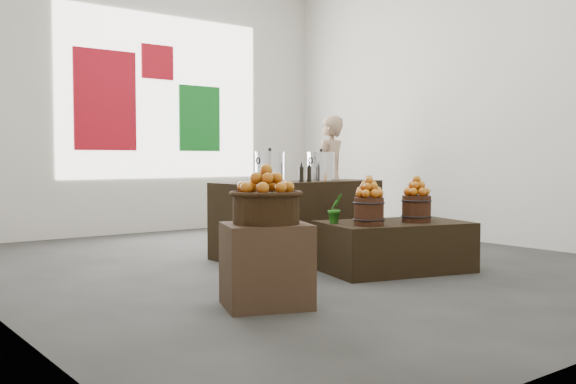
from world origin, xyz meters
TOP-DOWN VIEW (x-y plane):
  - ground at (0.00, 0.00)m, footprint 7.00×7.00m
  - back_wall at (0.00, 3.50)m, footprint 6.00×0.04m
  - back_opening at (0.30, 3.48)m, footprint 3.20×0.02m
  - deco_red_left at (-0.60, 3.47)m, footprint 0.90×0.04m
  - deco_green_right at (0.90, 3.47)m, footprint 0.70×0.04m
  - deco_red_upper at (0.20, 3.47)m, footprint 0.50×0.04m
  - crate at (-1.35, -1.43)m, footprint 0.75×0.69m
  - wicker_basket at (-1.35, -1.43)m, footprint 0.49×0.49m
  - apples_in_basket at (-1.35, -1.43)m, footprint 0.38×0.38m
  - display_table at (0.51, -0.96)m, footprint 1.55×1.17m
  - apple_bucket_front_left at (0.09, -1.04)m, footprint 0.27×0.27m
  - apples_in_bucket_front_left at (0.09, -1.04)m, footprint 0.21×0.21m
  - apple_bucket_front_right at (0.66, -1.11)m, footprint 0.27×0.27m
  - apples_in_bucket_front_right at (0.66, -1.11)m, footprint 0.21×0.21m
  - apple_bucket_rear at (0.44, -0.68)m, footprint 0.27×0.27m
  - apples_in_bucket_rear at (0.44, -0.68)m, footprint 0.21×0.21m
  - herb_garnish_right at (0.91, -0.92)m, footprint 0.33×0.31m
  - herb_garnish_left at (-0.03, -0.71)m, footprint 0.16×0.13m
  - counter at (0.44, 0.43)m, footprint 2.03×0.67m
  - stock_pot_left at (0.03, 0.42)m, footprint 0.31×0.31m
  - stock_pot_center at (0.76, 0.43)m, footprint 0.31×0.31m
  - oil_cruets at (0.44, 0.22)m, footprint 0.15×0.06m
  - shopper at (1.94, 1.63)m, footprint 0.70×0.56m

SIDE VIEW (x-z plane):
  - ground at x=0.00m, z-range 0.00..0.00m
  - display_table at x=0.51m, z-range 0.00..0.48m
  - crate at x=-1.35m, z-range 0.00..0.61m
  - counter at x=0.44m, z-range 0.00..0.83m
  - apple_bucket_front_left at x=0.09m, z-range 0.48..0.73m
  - apple_bucket_front_right at x=0.66m, z-range 0.48..0.73m
  - apple_bucket_rear at x=0.44m, z-range 0.48..0.73m
  - herb_garnish_left at x=-0.03m, z-range 0.48..0.75m
  - herb_garnish_right at x=0.91m, z-range 0.48..0.77m
  - wicker_basket at x=-1.35m, z-range 0.61..0.83m
  - apples_in_bucket_front_left at x=0.09m, z-range 0.73..0.91m
  - apples_in_bucket_front_right at x=0.66m, z-range 0.73..0.91m
  - apples_in_bucket_rear at x=0.44m, z-range 0.73..0.91m
  - shopper at x=1.94m, z-range 0.00..1.69m
  - apples_in_basket at x=-1.35m, z-range 0.83..1.04m
  - oil_cruets at x=0.44m, z-range 0.83..1.06m
  - stock_pot_left at x=0.03m, z-range 0.83..1.14m
  - stock_pot_center at x=0.76m, z-range 0.83..1.14m
  - deco_green_right at x=0.90m, z-range 1.20..2.20m
  - deco_red_left at x=-0.60m, z-range 1.20..2.60m
  - back_wall at x=0.00m, z-range 0.00..4.00m
  - back_opening at x=0.30m, z-range 0.80..3.20m
  - deco_red_upper at x=0.20m, z-range 2.25..2.75m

